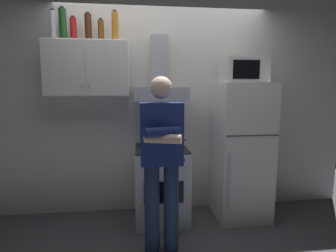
# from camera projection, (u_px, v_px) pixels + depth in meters

# --- Properties ---
(ground_plane) EXTENTS (7.00, 7.00, 0.00)m
(ground_plane) POSITION_uv_depth(u_px,v_px,m) (168.00, 230.00, 2.84)
(ground_plane) COLOR #4C4C51
(back_wall_tiled) EXTENTS (4.80, 0.10, 2.70)m
(back_wall_tiled) POSITION_uv_depth(u_px,v_px,m) (163.00, 104.00, 3.25)
(back_wall_tiled) COLOR silver
(back_wall_tiled) RESTS_ON ground_plane
(upper_cabinet) EXTENTS (0.90, 0.37, 0.60)m
(upper_cabinet) POSITION_uv_depth(u_px,v_px,m) (88.00, 69.00, 2.88)
(upper_cabinet) COLOR white
(stove_oven) EXTENTS (0.60, 0.62, 0.87)m
(stove_oven) POSITION_uv_depth(u_px,v_px,m) (161.00, 184.00, 3.02)
(stove_oven) COLOR white
(stove_oven) RESTS_ON ground_plane
(range_hood) EXTENTS (0.60, 0.44, 0.75)m
(range_hood) POSITION_uv_depth(u_px,v_px,m) (160.00, 83.00, 2.99)
(range_hood) COLOR #B7BABF
(refrigerator) EXTENTS (0.60, 0.62, 1.60)m
(refrigerator) POSITION_uv_depth(u_px,v_px,m) (241.00, 151.00, 3.08)
(refrigerator) COLOR white
(refrigerator) RESTS_ON ground_plane
(microwave) EXTENTS (0.48, 0.37, 0.28)m
(microwave) POSITION_uv_depth(u_px,v_px,m) (243.00, 71.00, 2.97)
(microwave) COLOR silver
(microwave) RESTS_ON refrigerator
(person_standing) EXTENTS (0.38, 0.33, 1.64)m
(person_standing) POSITION_uv_depth(u_px,v_px,m) (162.00, 159.00, 2.36)
(person_standing) COLOR navy
(person_standing) RESTS_ON ground_plane
(cooking_pot) EXTENTS (0.27, 0.17, 0.12)m
(cooking_pot) POSITION_uv_depth(u_px,v_px,m) (174.00, 144.00, 2.85)
(cooking_pot) COLOR #B7BABF
(cooking_pot) RESTS_ON stove_oven
(bottle_soda_red) EXTENTS (0.07, 0.07, 0.27)m
(bottle_soda_red) POSITION_uv_depth(u_px,v_px,m) (73.00, 30.00, 2.84)
(bottle_soda_red) COLOR red
(bottle_soda_red) RESTS_ON upper_cabinet
(bottle_liquor_amber) EXTENTS (0.07, 0.07, 0.33)m
(bottle_liquor_amber) POSITION_uv_depth(u_px,v_px,m) (115.00, 27.00, 2.83)
(bottle_liquor_amber) COLOR #B7721E
(bottle_liquor_amber) RESTS_ON upper_cabinet
(bottle_rum_dark) EXTENTS (0.07, 0.07, 0.31)m
(bottle_rum_dark) POSITION_uv_depth(u_px,v_px,m) (88.00, 28.00, 2.83)
(bottle_rum_dark) COLOR #47230F
(bottle_rum_dark) RESTS_ON upper_cabinet
(bottle_beer_brown) EXTENTS (0.06, 0.06, 0.25)m
(bottle_beer_brown) POSITION_uv_depth(u_px,v_px,m) (101.00, 31.00, 2.85)
(bottle_beer_brown) COLOR brown
(bottle_beer_brown) RESTS_ON upper_cabinet
(bottle_vodka_clear) EXTENTS (0.07, 0.07, 0.32)m
(bottle_vodka_clear) POSITION_uv_depth(u_px,v_px,m) (53.00, 25.00, 2.75)
(bottle_vodka_clear) COLOR silver
(bottle_vodka_clear) RESTS_ON upper_cabinet
(bottle_wine_green) EXTENTS (0.08, 0.08, 0.34)m
(bottle_wine_green) POSITION_uv_depth(u_px,v_px,m) (63.00, 24.00, 2.75)
(bottle_wine_green) COLOR #19471E
(bottle_wine_green) RESTS_ON upper_cabinet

